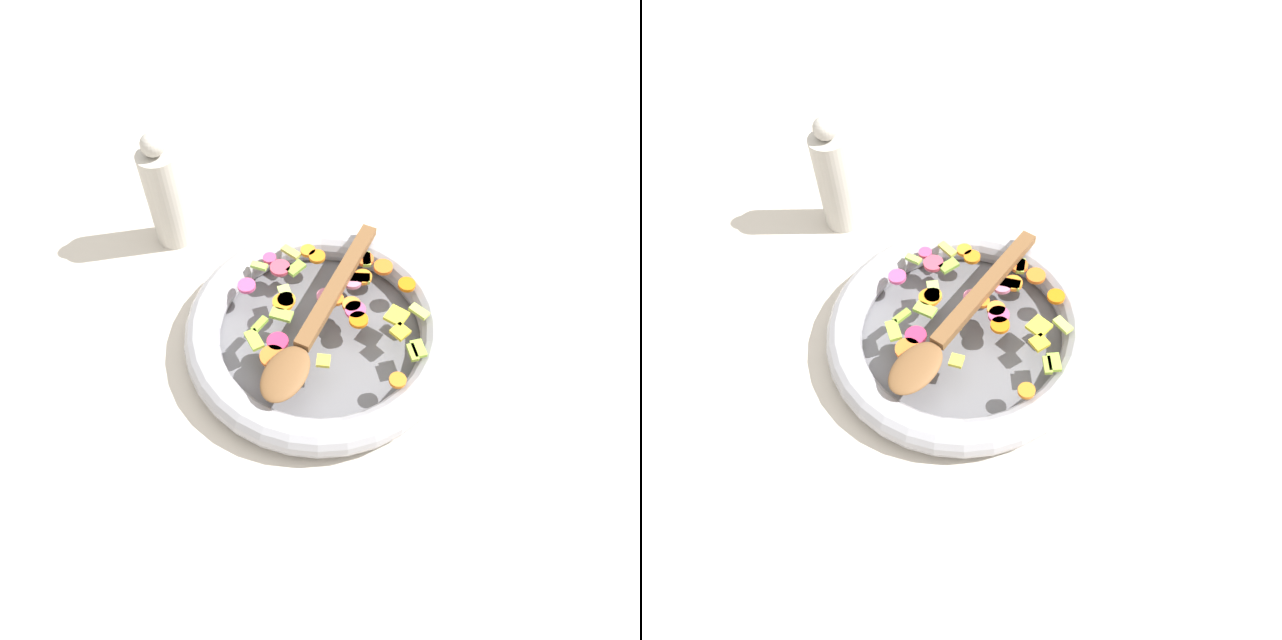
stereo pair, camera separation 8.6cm
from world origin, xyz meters
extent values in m
plane|color=beige|center=(0.00, 0.00, 0.00)|extent=(4.00, 4.00, 0.00)
cylinder|color=slate|center=(0.00, 0.00, 0.01)|extent=(0.33, 0.33, 0.01)
torus|color=#9E9EA5|center=(0.00, 0.00, 0.03)|extent=(0.38, 0.38, 0.05)
cylinder|color=orange|center=(0.02, 0.14, 0.05)|extent=(0.03, 0.03, 0.01)
cylinder|color=orange|center=(0.01, -0.06, 0.05)|extent=(0.04, 0.04, 0.01)
cylinder|color=orange|center=(-0.03, 0.04, 0.05)|extent=(0.04, 0.04, 0.01)
cylinder|color=orange|center=(-0.09, -0.07, 0.05)|extent=(0.03, 0.03, 0.01)
cylinder|color=orange|center=(-0.12, 0.07, 0.05)|extent=(0.03, 0.03, 0.01)
cylinder|color=orange|center=(-0.09, -0.09, 0.05)|extent=(0.02, 0.02, 0.01)
cylinder|color=orange|center=(-0.04, 0.00, 0.05)|extent=(0.03, 0.03, 0.01)
cylinder|color=orange|center=(-0.13, -0.01, 0.05)|extent=(0.03, 0.03, 0.01)
cylinder|color=orange|center=(-0.13, 0.02, 0.05)|extent=(0.03, 0.03, 0.01)
cylinder|color=orange|center=(-0.05, 0.02, 0.05)|extent=(0.03, 0.03, 0.01)
cylinder|color=orange|center=(-0.10, 0.01, 0.05)|extent=(0.04, 0.04, 0.01)
cylinder|color=orange|center=(0.00, -0.06, 0.05)|extent=(0.04, 0.04, 0.01)
cylinder|color=orange|center=(0.09, -0.02, 0.05)|extent=(0.05, 0.05, 0.01)
cube|color=#BBC54F|center=(-0.08, -0.11, 0.05)|extent=(0.01, 0.03, 0.01)
cube|color=#A7DB54|center=(-0.03, -0.13, 0.05)|extent=(0.02, 0.03, 0.01)
cube|color=#ACD34E|center=(-0.09, 0.01, 0.05)|extent=(0.03, 0.03, 0.01)
cube|color=#81AD3C|center=(-0.06, -0.08, 0.05)|extent=(0.03, 0.02, 0.01)
cube|color=#9FC93F|center=(0.08, -0.05, 0.05)|extent=(0.03, 0.04, 0.01)
cube|color=#BED658|center=(-0.09, 0.11, 0.05)|extent=(0.02, 0.03, 0.01)
cube|color=#91C044|center=(0.02, -0.05, 0.05)|extent=(0.03, 0.03, 0.01)
cube|color=#9FCD40|center=(-0.03, 0.14, 0.05)|extent=(0.03, 0.03, 0.01)
cube|color=#ACCB62|center=(-0.01, -0.07, 0.05)|extent=(0.03, 0.03, 0.01)
cube|color=#82AE36|center=(0.06, -0.06, 0.05)|extent=(0.03, 0.01, 0.01)
cube|color=#A2CB45|center=(-0.13, -0.01, 0.05)|extent=(0.03, 0.02, 0.01)
cube|color=#97B43C|center=(-0.02, 0.13, 0.05)|extent=(0.02, 0.03, 0.01)
cylinder|color=pink|center=(-0.08, 0.00, 0.05)|extent=(0.04, 0.04, 0.01)
cylinder|color=pink|center=(-0.04, -0.02, 0.05)|extent=(0.04, 0.04, 0.01)
cylinder|color=#D84A7E|center=(-0.04, 0.03, 0.05)|extent=(0.04, 0.04, 0.01)
cylinder|color=#D54883|center=(0.01, -0.12, 0.05)|extent=(0.03, 0.03, 0.01)
cylinder|color=#D3445B|center=(-0.04, -0.10, 0.05)|extent=(0.03, 0.03, 0.01)
cylinder|color=#D42D5A|center=(0.06, -0.02, 0.05)|extent=(0.04, 0.04, 0.01)
cylinder|color=#E24175|center=(-0.05, -0.12, 0.05)|extent=(0.02, 0.02, 0.01)
cube|color=yellow|center=(0.05, 0.04, 0.05)|extent=(0.02, 0.02, 0.01)
cube|color=gold|center=(-0.04, 0.10, 0.05)|extent=(0.03, 0.03, 0.01)
cube|color=yellow|center=(0.01, 0.00, 0.05)|extent=(0.02, 0.02, 0.01)
cube|color=yellow|center=(-0.06, 0.08, 0.05)|extent=(0.03, 0.03, 0.01)
cube|color=brown|center=(-0.06, -0.01, 0.06)|extent=(0.24, 0.06, 0.01)
ellipsoid|color=brown|center=(0.10, 0.02, 0.06)|extent=(0.10, 0.07, 0.01)
cylinder|color=#B2ADA3|center=(-0.04, -0.31, 0.08)|extent=(0.06, 0.06, 0.17)
sphere|color=#B2ADA3|center=(-0.04, -0.31, 0.19)|extent=(0.04, 0.04, 0.04)
camera|label=1|loc=(0.42, 0.29, 0.74)|focal=35.00mm
camera|label=2|loc=(0.36, 0.36, 0.74)|focal=35.00mm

